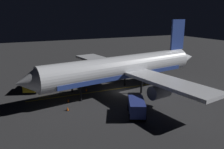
{
  "coord_description": "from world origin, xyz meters",
  "views": [
    {
      "loc": [
        -34.8,
        18.57,
        13.74
      ],
      "look_at": [
        0.0,
        2.0,
        3.5
      ],
      "focal_mm": 36.26,
      "sensor_mm": 36.0,
      "label": 1
    }
  ],
  "objects_px": {
    "catering_truck": "(136,106)",
    "traffic_cone_under_wing": "(86,90)",
    "airliner": "(125,68)",
    "ground_crew_worker": "(72,87)",
    "baggage_truck": "(32,84)",
    "traffic_cone_near_right": "(68,109)",
    "traffic_cone_near_left": "(68,101)"
  },
  "relations": [
    {
      "from": "catering_truck",
      "to": "traffic_cone_under_wing",
      "type": "relative_size",
      "value": 12.02
    },
    {
      "from": "airliner",
      "to": "ground_crew_worker",
      "type": "xyz_separation_m",
      "value": [
        3.78,
        8.88,
        -3.52
      ]
    },
    {
      "from": "baggage_truck",
      "to": "catering_truck",
      "type": "distance_m",
      "value": 20.88
    },
    {
      "from": "catering_truck",
      "to": "traffic_cone_under_wing",
      "type": "height_order",
      "value": "catering_truck"
    },
    {
      "from": "ground_crew_worker",
      "to": "traffic_cone_near_right",
      "type": "distance_m",
      "value": 8.45
    },
    {
      "from": "traffic_cone_near_left",
      "to": "airliner",
      "type": "bearing_deg",
      "value": -85.32
    },
    {
      "from": "baggage_truck",
      "to": "traffic_cone_under_wing",
      "type": "relative_size",
      "value": 11.01
    },
    {
      "from": "ground_crew_worker",
      "to": "traffic_cone_under_wing",
      "type": "bearing_deg",
      "value": -104.56
    },
    {
      "from": "catering_truck",
      "to": "traffic_cone_near_left",
      "type": "height_order",
      "value": "catering_truck"
    },
    {
      "from": "ground_crew_worker",
      "to": "traffic_cone_near_right",
      "type": "relative_size",
      "value": 3.16
    },
    {
      "from": "baggage_truck",
      "to": "catering_truck",
      "type": "height_order",
      "value": "baggage_truck"
    },
    {
      "from": "catering_truck",
      "to": "traffic_cone_near_right",
      "type": "distance_m",
      "value": 10.1
    },
    {
      "from": "catering_truck",
      "to": "traffic_cone_near_left",
      "type": "bearing_deg",
      "value": 42.22
    },
    {
      "from": "catering_truck",
      "to": "traffic_cone_near_right",
      "type": "bearing_deg",
      "value": 58.89
    },
    {
      "from": "traffic_cone_near_left",
      "to": "ground_crew_worker",
      "type": "bearing_deg",
      "value": -22.94
    },
    {
      "from": "catering_truck",
      "to": "traffic_cone_under_wing",
      "type": "bearing_deg",
      "value": 14.2
    },
    {
      "from": "traffic_cone_near_right",
      "to": "ground_crew_worker",
      "type": "bearing_deg",
      "value": -20.38
    },
    {
      "from": "ground_crew_worker",
      "to": "traffic_cone_near_left",
      "type": "xyz_separation_m",
      "value": [
        -4.67,
        1.98,
        -0.64
      ]
    },
    {
      "from": "baggage_truck",
      "to": "traffic_cone_near_left",
      "type": "bearing_deg",
      "value": -152.45
    },
    {
      "from": "ground_crew_worker",
      "to": "traffic_cone_under_wing",
      "type": "height_order",
      "value": "ground_crew_worker"
    },
    {
      "from": "catering_truck",
      "to": "traffic_cone_near_left",
      "type": "distance_m",
      "value": 11.42
    },
    {
      "from": "catering_truck",
      "to": "traffic_cone_under_wing",
      "type": "distance_m",
      "value": 12.87
    },
    {
      "from": "traffic_cone_near_right",
      "to": "traffic_cone_under_wing",
      "type": "xyz_separation_m",
      "value": [
        7.25,
        -5.46,
        0.0
      ]
    },
    {
      "from": "traffic_cone_near_right",
      "to": "traffic_cone_under_wing",
      "type": "distance_m",
      "value": 9.07
    },
    {
      "from": "traffic_cone_near_right",
      "to": "airliner",
      "type": "bearing_deg",
      "value": -70.76
    },
    {
      "from": "catering_truck",
      "to": "baggage_truck",
      "type": "bearing_deg",
      "value": 35.48
    },
    {
      "from": "airliner",
      "to": "traffic_cone_near_right",
      "type": "relative_size",
      "value": 68.58
    },
    {
      "from": "airliner",
      "to": "traffic_cone_near_left",
      "type": "height_order",
      "value": "airliner"
    },
    {
      "from": "traffic_cone_near_left",
      "to": "traffic_cone_under_wing",
      "type": "height_order",
      "value": "same"
    },
    {
      "from": "traffic_cone_under_wing",
      "to": "airliner",
      "type": "bearing_deg",
      "value": -116.19
    },
    {
      "from": "traffic_cone_near_right",
      "to": "traffic_cone_near_left",
      "type": "bearing_deg",
      "value": -16.53
    },
    {
      "from": "airliner",
      "to": "traffic_cone_under_wing",
      "type": "distance_m",
      "value": 8.21
    }
  ]
}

